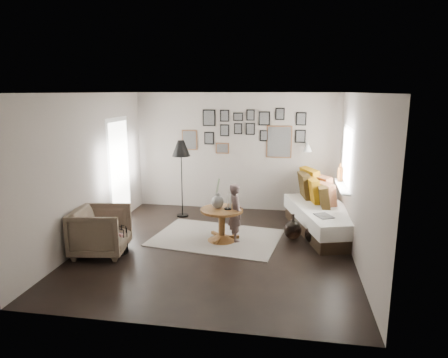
% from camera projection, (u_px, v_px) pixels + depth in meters
% --- Properties ---
extents(ground, '(4.80, 4.80, 0.00)m').
position_uv_depth(ground, '(216.00, 248.00, 6.84)').
color(ground, black).
rests_on(ground, ground).
extents(wall_back, '(4.50, 0.00, 4.50)m').
position_uv_depth(wall_back, '(236.00, 152.00, 8.87)').
color(wall_back, gray).
rests_on(wall_back, ground).
extents(wall_front, '(4.50, 0.00, 4.50)m').
position_uv_depth(wall_front, '(175.00, 218.00, 4.25)').
color(wall_front, gray).
rests_on(wall_front, ground).
extents(wall_left, '(0.00, 4.80, 4.80)m').
position_uv_depth(wall_left, '(89.00, 169.00, 6.92)').
color(wall_left, gray).
rests_on(wall_left, ground).
extents(wall_right, '(0.00, 4.80, 4.80)m').
position_uv_depth(wall_right, '(358.00, 178.00, 6.20)').
color(wall_right, gray).
rests_on(wall_right, ground).
extents(ceiling, '(4.80, 4.80, 0.00)m').
position_uv_depth(ceiling, '(216.00, 93.00, 6.28)').
color(ceiling, white).
rests_on(ceiling, wall_back).
extents(door_left, '(0.00, 2.14, 2.14)m').
position_uv_depth(door_left, '(119.00, 170.00, 8.13)').
color(door_left, white).
rests_on(door_left, wall_left).
extents(window_right, '(0.15, 1.32, 1.30)m').
position_uv_depth(window_right, '(341.00, 182.00, 7.58)').
color(window_right, white).
rests_on(window_right, wall_right).
extents(gallery_wall, '(2.74, 0.03, 1.08)m').
position_uv_depth(gallery_wall, '(249.00, 132.00, 8.72)').
color(gallery_wall, brown).
rests_on(gallery_wall, wall_back).
extents(wall_sconce, '(0.18, 0.36, 0.16)m').
position_uv_depth(wall_sconce, '(308.00, 148.00, 8.33)').
color(wall_sconce, white).
rests_on(wall_sconce, wall_back).
extents(rug, '(2.44, 1.88, 0.01)m').
position_uv_depth(rug, '(216.00, 238.00, 7.30)').
color(rug, beige).
rests_on(rug, ground).
extents(pedestal_table, '(0.76, 0.76, 0.59)m').
position_uv_depth(pedestal_table, '(222.00, 226.00, 7.11)').
color(pedestal_table, brown).
rests_on(pedestal_table, ground).
extents(vase, '(0.22, 0.22, 0.54)m').
position_uv_depth(vase, '(217.00, 199.00, 7.03)').
color(vase, black).
rests_on(vase, pedestal_table).
extents(candles, '(0.13, 0.13, 0.28)m').
position_uv_depth(candles, '(228.00, 202.00, 6.99)').
color(candles, black).
rests_on(candles, pedestal_table).
extents(daybed, '(1.51, 2.36, 1.08)m').
position_uv_depth(daybed, '(324.00, 213.00, 7.59)').
color(daybed, black).
rests_on(daybed, ground).
extents(magazine_on_daybed, '(0.36, 0.40, 0.02)m').
position_uv_depth(magazine_on_daybed, '(324.00, 216.00, 6.94)').
color(magazine_on_daybed, black).
rests_on(magazine_on_daybed, daybed).
extents(armchair, '(0.97, 0.95, 0.78)m').
position_uv_depth(armchair, '(101.00, 231.00, 6.52)').
color(armchair, brown).
rests_on(armchair, ground).
extents(armchair_cushion, '(0.39, 0.40, 0.16)m').
position_uv_depth(armchair_cushion, '(104.00, 225.00, 6.54)').
color(armchair_cushion, white).
rests_on(armchair_cushion, armchair).
extents(floor_lamp, '(0.38, 0.38, 1.63)m').
position_uv_depth(floor_lamp, '(181.00, 151.00, 8.28)').
color(floor_lamp, black).
rests_on(floor_lamp, ground).
extents(magazine_basket, '(0.45, 0.45, 0.43)m').
position_uv_depth(magazine_basket, '(117.00, 240.00, 6.59)').
color(magazine_basket, black).
rests_on(magazine_basket, ground).
extents(demijohn_large, '(0.31, 0.31, 0.47)m').
position_uv_depth(demijohn_large, '(293.00, 230.00, 7.19)').
color(demijohn_large, black).
rests_on(demijohn_large, ground).
extents(demijohn_small, '(0.28, 0.28, 0.43)m').
position_uv_depth(demijohn_small, '(313.00, 234.00, 7.03)').
color(demijohn_small, black).
rests_on(demijohn_small, ground).
extents(child, '(0.39, 0.45, 1.05)m').
position_uv_depth(child, '(236.00, 213.00, 7.05)').
color(child, brown).
rests_on(child, ground).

